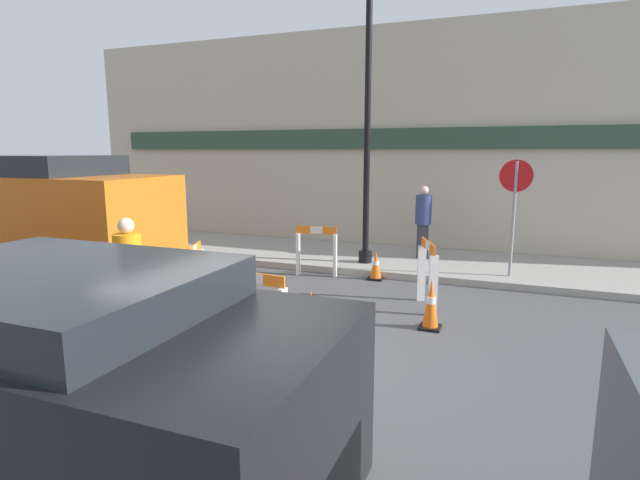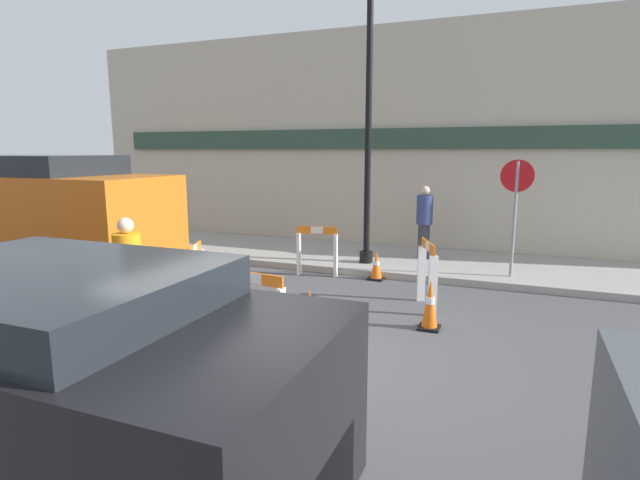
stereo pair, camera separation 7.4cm
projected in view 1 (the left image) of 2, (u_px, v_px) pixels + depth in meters
name	position (u px, v px, depth m)	size (l,w,h in m)	color
ground_plane	(252.00, 364.00, 5.96)	(60.00, 60.00, 0.00)	#4C4C4F
sidewalk_slab	(379.00, 259.00, 11.38)	(18.00, 2.86, 0.14)	#9E9B93
storefront_facade	(397.00, 141.00, 12.28)	(18.00, 0.22, 5.50)	#BCB29E
streetlamp_post	(368.00, 66.00, 10.03)	(0.44, 0.44, 6.43)	black
stop_sign	(515.00, 199.00, 9.32)	(0.60, 0.07, 2.21)	gray
barricade_0	(256.00, 306.00, 6.42)	(0.91, 0.24, 0.99)	white
barricade_1	(427.00, 272.00, 8.00)	(0.45, 0.83, 1.10)	white
barricade_2	(316.00, 249.00, 10.07)	(0.84, 0.26, 1.02)	white
barricade_3	(196.00, 271.00, 8.36)	(0.37, 0.71, 0.98)	white
traffic_cone_0	(376.00, 266.00, 9.82)	(0.30, 0.30, 0.57)	black
traffic_cone_1	(311.00, 316.00, 6.61)	(0.30, 0.30, 0.72)	black
traffic_cone_2	(200.00, 298.00, 7.45)	(0.30, 0.30, 0.70)	black
traffic_cone_3	(431.00, 305.00, 7.09)	(0.30, 0.30, 0.74)	black
person_worker	(129.00, 273.00, 6.83)	(0.53, 0.53, 1.63)	#33333D
person_pedestrian	(423.00, 220.00, 11.04)	(0.41, 0.41, 1.61)	#33333D
parked_car_1	(58.00, 382.00, 3.31)	(3.85, 1.97, 1.79)	black
work_van	(37.00, 213.00, 9.73)	(5.52, 2.22, 2.43)	#D16619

